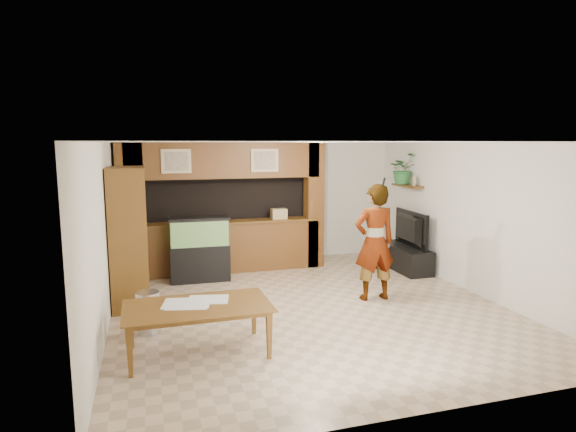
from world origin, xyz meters
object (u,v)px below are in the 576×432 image
object	(u,v)px
dining_table	(199,330)
person	(375,242)
television	(405,229)
pantry_cabinet	(129,238)
aquarium	(200,250)

from	to	relation	value
dining_table	person	bearing A→B (deg)	23.25
television	pantry_cabinet	bearing A→B (deg)	100.84
dining_table	pantry_cabinet	bearing A→B (deg)	110.84
pantry_cabinet	dining_table	size ratio (longest dim) A/B	1.25
pantry_cabinet	person	xyz separation A→B (m)	(3.87, -0.78, -0.14)
aquarium	dining_table	world-z (taller)	aquarium
aquarium	person	distance (m)	3.29
aquarium	person	size ratio (longest dim) A/B	0.63
pantry_cabinet	dining_table	bearing A→B (deg)	-68.40
pantry_cabinet	television	distance (m)	5.41
television	person	distance (m)	2.16
pantry_cabinet	television	xyz separation A→B (m)	(5.35, 0.79, -0.26)
aquarium	television	distance (m)	4.16
television	dining_table	bearing A→B (deg)	125.35
television	dining_table	world-z (taller)	television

